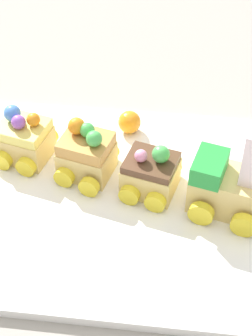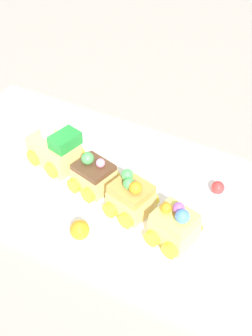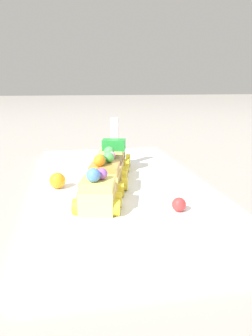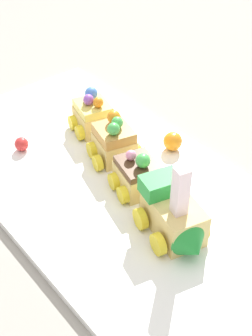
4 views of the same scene
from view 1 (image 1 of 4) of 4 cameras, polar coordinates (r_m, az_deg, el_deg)
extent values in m
plane|color=gray|center=(0.66, 0.42, -3.75)|extent=(10.00, 10.00, 0.00)
cube|color=white|center=(0.65, 0.42, -3.39)|extent=(0.67, 0.33, 0.01)
cube|color=#E5C675|center=(0.63, 10.48, -2.62)|extent=(0.10, 0.07, 0.05)
cube|color=green|center=(0.61, 8.50, 0.30)|extent=(0.04, 0.05, 0.02)
cube|color=white|center=(0.61, 12.23, -0.87)|extent=(0.02, 0.02, 0.02)
cube|color=white|center=(0.59, 12.45, 0.25)|extent=(0.02, 0.02, 0.02)
cube|color=white|center=(0.58, 12.69, 1.41)|extent=(0.02, 0.02, 0.02)
cylinder|color=yellow|center=(0.61, 11.86, -5.70)|extent=(0.03, 0.02, 0.03)
cylinder|color=yellow|center=(0.62, 7.63, -4.60)|extent=(0.03, 0.02, 0.03)
cylinder|color=yellow|center=(0.66, 8.99, -0.94)|extent=(0.03, 0.02, 0.03)
cube|color=#E5C675|center=(0.65, 2.50, -0.93)|extent=(0.07, 0.06, 0.04)
cube|color=brown|center=(0.63, 2.56, 0.55)|extent=(0.07, 0.06, 0.01)
sphere|color=pink|center=(0.62, 1.53, 1.25)|extent=(0.02, 0.02, 0.01)
sphere|color=#4CBC56|center=(0.62, 3.56, 1.42)|extent=(0.02, 0.02, 0.02)
cylinder|color=yellow|center=(0.63, 2.99, -3.50)|extent=(0.03, 0.01, 0.02)
cylinder|color=yellow|center=(0.67, 4.63, 0.04)|extent=(0.03, 0.01, 0.02)
cylinder|color=yellow|center=(0.63, 0.22, -2.75)|extent=(0.03, 0.01, 0.02)
cylinder|color=yellow|center=(0.67, 2.02, 0.71)|extent=(0.03, 0.01, 0.02)
cube|color=#E5C675|center=(0.67, -3.98, 0.77)|extent=(0.07, 0.06, 0.04)
cube|color=#CC9347|center=(0.65, -4.09, 2.46)|extent=(0.07, 0.06, 0.02)
sphere|color=orange|center=(0.65, -5.05, 4.28)|extent=(0.02, 0.02, 0.02)
sphere|color=#4CBC56|center=(0.64, -3.97, 3.88)|extent=(0.02, 0.02, 0.02)
sphere|color=#4CBC56|center=(0.63, -3.26, 2.99)|extent=(0.02, 0.02, 0.02)
cylinder|color=yellow|center=(0.65, -3.71, -1.67)|extent=(0.03, 0.01, 0.02)
cylinder|color=yellow|center=(0.69, -1.72, 1.66)|extent=(0.03, 0.01, 0.02)
cylinder|color=yellow|center=(0.66, -6.29, -0.96)|extent=(0.03, 0.01, 0.02)
cylinder|color=yellow|center=(0.70, -4.18, 2.29)|extent=(0.03, 0.01, 0.02)
cube|color=#E5C675|center=(0.70, -10.19, 2.39)|extent=(0.07, 0.06, 0.04)
cube|color=#EFE066|center=(0.68, -10.45, 3.95)|extent=(0.07, 0.06, 0.01)
sphere|color=#4C84E0|center=(0.68, -11.48, 5.48)|extent=(0.03, 0.03, 0.02)
sphere|color=#9956C6|center=(0.67, -10.87, 4.61)|extent=(0.02, 0.02, 0.02)
sphere|color=orange|center=(0.67, -9.40, 4.88)|extent=(0.02, 0.02, 0.02)
cylinder|color=yellow|center=(0.68, -10.12, 0.10)|extent=(0.03, 0.01, 0.02)
cylinder|color=yellow|center=(0.71, -7.87, 3.21)|extent=(0.03, 0.01, 0.02)
cylinder|color=yellow|center=(0.69, -12.47, 0.76)|extent=(0.03, 0.01, 0.02)
cylinder|color=yellow|center=(0.73, -10.14, 3.77)|extent=(0.03, 0.01, 0.02)
sphere|color=orange|center=(0.73, 0.35, 4.69)|extent=(0.03, 0.03, 0.03)
camera|label=2|loc=(0.98, -18.67, 45.95)|focal=50.00mm
camera|label=3|loc=(0.89, -42.19, 14.22)|focal=35.00mm
camera|label=4|loc=(0.37, 75.57, 6.00)|focal=50.00mm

